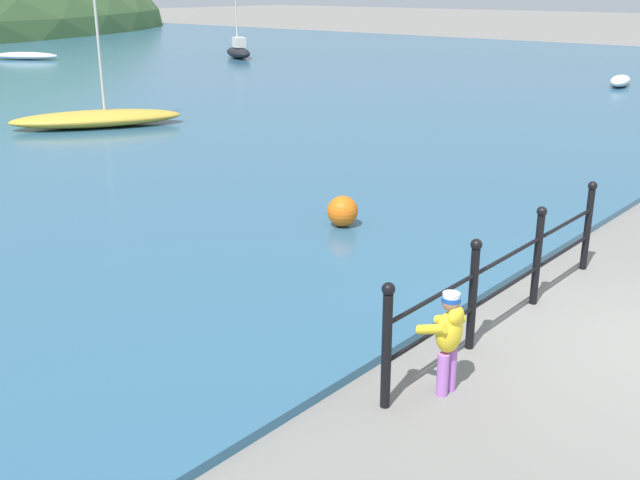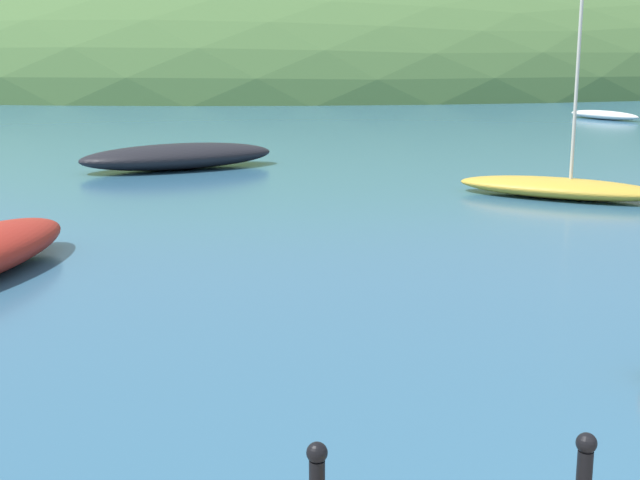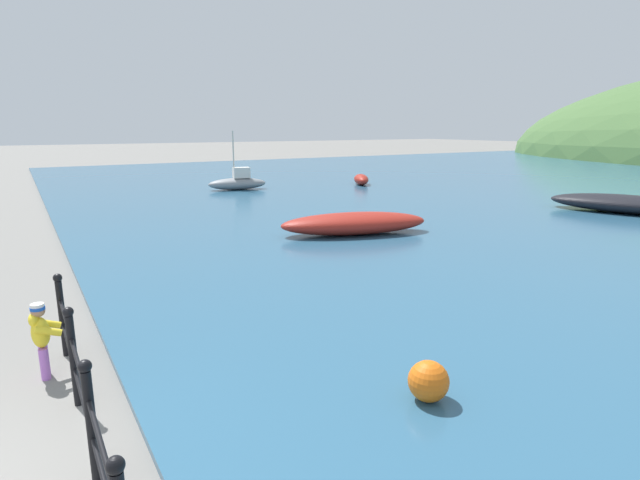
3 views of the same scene
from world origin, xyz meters
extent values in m
cylinder|color=black|center=(-2.85, 1.50, 0.55)|extent=(0.09, 0.09, 1.10)
sphere|color=black|center=(-2.85, 1.50, 1.15)|extent=(0.12, 0.12, 0.12)
cylinder|color=black|center=(-1.34, 1.50, 0.55)|extent=(0.09, 0.09, 1.10)
sphere|color=black|center=(-1.34, 1.50, 1.15)|extent=(0.12, 0.12, 0.12)
cylinder|color=black|center=(0.18, 1.50, 0.55)|extent=(0.09, 0.09, 1.10)
sphere|color=black|center=(0.18, 1.50, 1.15)|extent=(0.12, 0.12, 0.12)
sphere|color=black|center=(1.69, 1.50, 1.15)|extent=(0.12, 0.12, 0.12)
cylinder|color=black|center=(-0.58, 1.50, 0.82)|extent=(4.55, 0.04, 0.04)
cylinder|color=black|center=(-0.58, 1.50, 0.45)|extent=(4.55, 0.04, 0.04)
cylinder|color=#AD66C6|center=(-2.34, 1.22, 0.21)|extent=(0.11, 0.11, 0.42)
cylinder|color=#AD66C6|center=(-2.22, 1.21, 0.21)|extent=(0.11, 0.11, 0.42)
ellipsoid|color=yellow|center=(-2.28, 1.21, 0.62)|extent=(0.31, 0.23, 0.40)
ellipsoid|color=yellow|center=(-2.28, 1.15, 0.80)|extent=(0.20, 0.13, 0.18)
cylinder|color=yellow|center=(-2.42, 1.31, 0.67)|extent=(0.10, 0.32, 0.19)
cylinder|color=yellow|center=(-2.14, 1.30, 0.67)|extent=(0.10, 0.32, 0.19)
sphere|color=#A37556|center=(-2.28, 1.21, 0.92)|extent=(0.17, 0.17, 0.17)
cylinder|color=#194CB2|center=(-2.28, 1.21, 0.94)|extent=(0.17, 0.17, 0.04)
cylinder|color=silver|center=(-2.28, 1.21, 0.98)|extent=(0.16, 0.16, 0.04)
ellipsoid|color=maroon|center=(-17.60, 17.28, 0.38)|extent=(2.25, 1.68, 0.56)
ellipsoid|color=gray|center=(-18.92, 10.59, 0.39)|extent=(1.52, 3.03, 0.58)
cube|color=silver|center=(-18.88, 10.80, 0.95)|extent=(0.69, 0.90, 0.52)
cylinder|color=beige|center=(-18.94, 10.45, 1.84)|extent=(0.07, 0.07, 2.32)
ellipsoid|color=black|center=(-5.07, 20.17, 0.42)|extent=(5.40, 3.55, 0.65)
ellipsoid|color=maroon|center=(-7.14, 9.50, 0.42)|extent=(2.63, 4.60, 0.63)
sphere|color=orange|center=(0.82, 4.94, 0.34)|extent=(0.47, 0.47, 0.47)
camera|label=1|loc=(-7.74, -1.88, 3.61)|focal=42.00mm
camera|label=2|loc=(-3.19, -2.99, 3.35)|focal=50.00mm
camera|label=3|loc=(4.63, 1.19, 3.17)|focal=28.00mm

